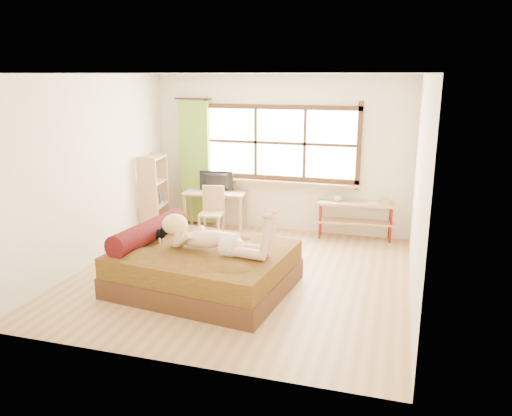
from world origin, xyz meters
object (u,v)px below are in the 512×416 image
(desk, at_px, (215,197))
(woman, at_px, (213,227))
(bookshelf, at_px, (154,193))
(kitten, at_px, (156,232))
(pipe_shelf, at_px, (356,212))
(bed, at_px, (201,266))
(chair, at_px, (212,208))

(desk, bearing_deg, woman, -75.75)
(desk, height_order, bookshelf, bookshelf)
(woman, height_order, desk, woman)
(kitten, xyz_separation_m, pipe_shelf, (2.41, 2.49, -0.20))
(bed, height_order, bookshelf, bookshelf)
(bed, relative_size, kitten, 7.28)
(woman, distance_m, desk, 2.70)
(bed, xyz_separation_m, kitten, (-0.67, 0.09, 0.37))
(woman, relative_size, kitten, 4.67)
(bed, distance_m, woman, 0.60)
(kitten, xyz_separation_m, desk, (-0.06, 2.37, -0.07))
(desk, bearing_deg, chair, -82.28)
(woman, relative_size, desk, 1.31)
(kitten, relative_size, desk, 0.28)
(woman, height_order, chair, woman)
(bed, height_order, woman, woman)
(woman, xyz_separation_m, bookshelf, (-1.90, 2.08, -0.16))
(desk, height_order, chair, chair)
(pipe_shelf, bearing_deg, bookshelf, -176.41)
(woman, relative_size, chair, 1.74)
(woman, relative_size, bookshelf, 1.10)
(desk, bearing_deg, pipe_shelf, -3.31)
(bed, bearing_deg, bookshelf, 137.14)
(bed, distance_m, kitten, 0.77)
(bed, bearing_deg, chair, 114.16)
(kitten, xyz_separation_m, bookshelf, (-1.03, 1.93, 0.03))
(desk, relative_size, bookshelf, 0.84)
(bed, distance_m, bookshelf, 2.67)
(bookshelf, bearing_deg, kitten, -68.11)
(woman, relative_size, pipe_shelf, 1.16)
(chair, bearing_deg, pipe_shelf, 5.58)
(chair, bearing_deg, kitten, -96.90)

